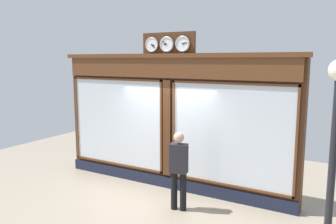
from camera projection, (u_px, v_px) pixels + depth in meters
The scene contains 3 objects.
shop_facade at pixel (171, 121), 8.39m from camera, with size 6.35×0.42×3.81m.
pedestrian at pixel (179, 168), 7.14m from camera, with size 0.40×0.29×1.69m.
street_lamp at pixel (334, 139), 4.48m from camera, with size 0.28×0.28×3.18m.
Camera 1 is at (-4.06, 7.06, 3.17)m, focal length 36.37 mm.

